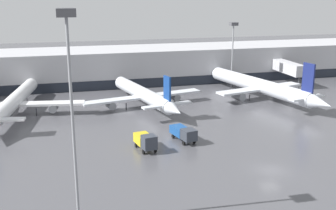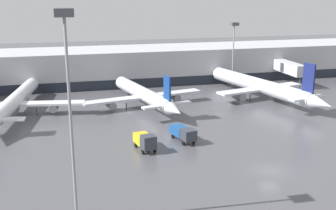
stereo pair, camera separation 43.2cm
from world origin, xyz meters
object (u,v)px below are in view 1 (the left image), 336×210
parked_jet_0 (144,95)px  parked_jet_2 (14,102)px  apron_light_mast_1 (69,63)px  service_truck_2 (184,133)px  parked_jet_3 (260,86)px  service_truck_1 (146,141)px  apron_light_mast_2 (233,35)px

parked_jet_0 → parked_jet_2: size_ratio=0.87×
parked_jet_0 → parked_jet_2: (-25.91, 0.30, 0.06)m
apron_light_mast_1 → service_truck_2: bearing=49.8°
parked_jet_3 → service_truck_2: 33.65m
parked_jet_0 → apron_light_mast_1: 48.37m
parked_jet_0 → service_truck_1: size_ratio=6.03×
service_truck_1 → apron_light_mast_1: 26.80m
parked_jet_3 → apron_light_mast_1: (-42.73, -43.86, 14.22)m
service_truck_2 → apron_light_mast_2: bearing=133.9°
parked_jet_0 → service_truck_1: parked_jet_0 is taller
service_truck_1 → apron_light_mast_2: 49.76m
service_truck_1 → service_truck_2: (6.79, 2.39, -0.10)m
apron_light_mast_1 → parked_jet_2: bearing=103.1°
parked_jet_2 → service_truck_2: parked_jet_2 is taller
parked_jet_2 → apron_light_mast_2: size_ratio=2.30×
parked_jet_0 → service_truck_2: bearing=172.8°
service_truck_1 → service_truck_2: 7.20m
service_truck_2 → apron_light_mast_1: (-17.91, -21.18, 15.65)m
parked_jet_2 → apron_light_mast_2: bearing=-66.5°
service_truck_1 → apron_light_mast_2: bearing=131.6°
parked_jet_3 → parked_jet_0: bearing=77.2°
parked_jet_0 → parked_jet_3: (26.98, 0.47, 0.23)m
parked_jet_2 → apron_light_mast_1: size_ratio=1.68×
apron_light_mast_2 → service_truck_1: bearing=-128.4°
parked_jet_2 → apron_light_mast_1: bearing=-157.7°
parked_jet_3 → apron_light_mast_1: size_ratio=1.80×
apron_light_mast_1 → apron_light_mast_2: (41.19, 56.74, -4.09)m
parked_jet_2 → service_truck_1: 32.77m
parked_jet_2 → service_truck_2: bearing=-119.5°
service_truck_2 → apron_light_mast_1: 31.85m
apron_light_mast_1 → apron_light_mast_2: bearing=54.0°
apron_light_mast_1 → apron_light_mast_2: apron_light_mast_1 is taller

